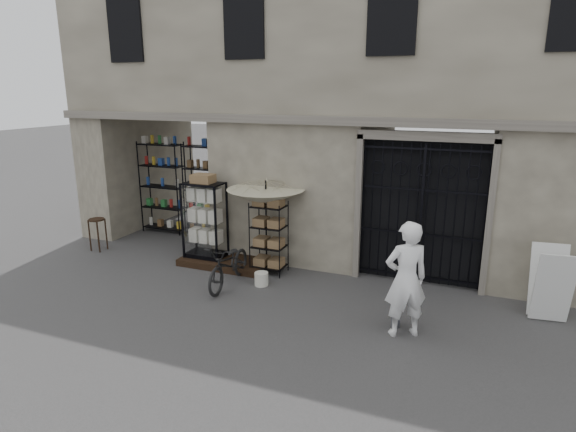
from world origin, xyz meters
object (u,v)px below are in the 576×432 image
at_px(market_umbrella, 266,193).
at_px(bicycle, 230,285).
at_px(wooden_stool, 98,234).
at_px(display_cabinet, 205,224).
at_px(steel_bollard, 397,304).
at_px(wire_rack, 269,238).
at_px(easel_sign, 551,284).
at_px(shopkeeper, 402,334).
at_px(white_bucket, 261,279).

distance_m(market_umbrella, bicycle, 2.08).
bearing_deg(bicycle, wooden_stool, 166.44).
xyz_separation_m(display_cabinet, steel_bollard, (4.56, -1.49, -0.50)).
distance_m(wire_rack, wooden_stool, 4.52).
xyz_separation_m(wire_rack, easel_sign, (5.35, -0.24, -0.11)).
relative_size(display_cabinet, easel_sign, 1.46).
bearing_deg(easel_sign, display_cabinet, 171.45).
relative_size(market_umbrella, shopkeeper, 1.24).
distance_m(market_umbrella, white_bucket, 1.84).
xyz_separation_m(market_umbrella, steel_bollard, (3.12, -1.67, -1.29)).
height_order(white_bucket, wooden_stool, wooden_stool).
height_order(bicycle, easel_sign, easel_sign).
relative_size(steel_bollard, easel_sign, 0.66).
xyz_separation_m(market_umbrella, shopkeeper, (3.27, -1.88, -1.71)).
bearing_deg(bicycle, shopkeeper, -15.02).
xyz_separation_m(market_umbrella, wooden_stool, (-4.36, -0.40, -1.29)).
bearing_deg(display_cabinet, wire_rack, 23.87).
bearing_deg(market_umbrella, easel_sign, -4.48).
height_order(display_cabinet, steel_bollard, display_cabinet).
height_order(bicycle, wooden_stool, bicycle).
bearing_deg(steel_bollard, shopkeeper, -55.00).
distance_m(white_bucket, easel_sign, 5.25).
bearing_deg(shopkeeper, wire_rack, -58.62).
bearing_deg(easel_sign, market_umbrella, 169.06).
xyz_separation_m(wire_rack, white_bucket, (0.14, -0.71, -0.63)).
bearing_deg(white_bucket, easel_sign, 5.19).
bearing_deg(steel_bollard, easel_sign, 27.48).
distance_m(display_cabinet, steel_bollard, 4.82).
xyz_separation_m(bicycle, wooden_stool, (-4.05, 0.74, 0.42)).
bearing_deg(display_cabinet, easel_sign, 22.21).
relative_size(display_cabinet, steel_bollard, 2.22).
bearing_deg(display_cabinet, white_bucket, 1.55).
relative_size(wire_rack, shopkeeper, 0.82).
bearing_deg(market_umbrella, shopkeeper, -29.90).
bearing_deg(steel_bollard, wire_rack, 153.59).
relative_size(white_bucket, wooden_stool, 0.35).
height_order(white_bucket, shopkeeper, white_bucket).
bearing_deg(wire_rack, steel_bollard, -35.15).
relative_size(wire_rack, bicycle, 0.92).
bearing_deg(wire_rack, shopkeeper, -37.17).
distance_m(wire_rack, steel_bollard, 3.34).
relative_size(white_bucket, shopkeeper, 0.15).
relative_size(bicycle, wooden_stool, 2.14).
height_order(wire_rack, wooden_stool, wire_rack).
bearing_deg(display_cabinet, bicycle, -16.01).
xyz_separation_m(wire_rack, market_umbrella, (-0.15, 0.19, 0.94)).
bearing_deg(wire_rack, market_umbrella, 119.34).
xyz_separation_m(wire_rack, shopkeeper, (3.12, -1.69, -0.77)).
bearing_deg(market_umbrella, bicycle, -105.08).
relative_size(bicycle, easel_sign, 1.36).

